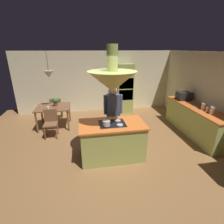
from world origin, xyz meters
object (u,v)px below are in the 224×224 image
at_px(oven_tower, 124,89).
at_px(potted_plant_on_table, 55,101).
at_px(canister_flour, 212,110).
at_px(canister_tea, 204,106).
at_px(canister_sugar, 208,109).
at_px(chair_facing_island, 51,121).
at_px(chair_by_back_wall, 56,107).
at_px(dining_table, 53,109).
at_px(cup_on_table, 48,108).
at_px(microwave_on_counter, 184,96).
at_px(kitchen_island, 112,140).
at_px(cooking_pot_on_cooktop, 106,123).
at_px(person_at_island, 113,112).

xyz_separation_m(oven_tower, potted_plant_on_table, (-2.71, -1.08, -0.10)).
xyz_separation_m(canister_flour, canister_tea, (0.00, 0.36, -0.01)).
relative_size(canister_flour, canister_sugar, 1.47).
xyz_separation_m(chair_facing_island, canister_flour, (4.54, -1.26, 0.53)).
xyz_separation_m(potted_plant_on_table, canister_flour, (4.45, -2.00, 0.11)).
bearing_deg(chair_by_back_wall, dining_table, 90.00).
bearing_deg(canister_sugar, cup_on_table, 161.79).
height_order(dining_table, potted_plant_on_table, potted_plant_on_table).
bearing_deg(dining_table, microwave_on_counter, -6.61).
distance_m(chair_facing_island, cup_on_table, 0.56).
relative_size(oven_tower, canister_sugar, 14.37).
relative_size(cup_on_table, canister_flour, 0.43).
bearing_deg(canister_sugar, kitchen_island, -173.27).
bearing_deg(cooking_pot_on_cooktop, canister_tea, 12.13).
relative_size(chair_by_back_wall, cup_on_table, 9.67).
height_order(person_at_island, cooking_pot_on_cooktop, person_at_island).
xyz_separation_m(oven_tower, canister_sugar, (1.74, -2.91, -0.03)).
bearing_deg(canister_sugar, person_at_island, 171.86).
bearing_deg(potted_plant_on_table, person_at_island, -39.30).
relative_size(kitchen_island, canister_flour, 7.64).
xyz_separation_m(kitchen_island, chair_facing_island, (-1.70, 1.42, 0.03)).
relative_size(oven_tower, cup_on_table, 22.81).
height_order(chair_facing_island, potted_plant_on_table, potted_plant_on_table).
xyz_separation_m(canister_tea, microwave_on_counter, (0.00, 1.06, 0.04)).
relative_size(kitchen_island, microwave_on_counter, 3.48).
bearing_deg(person_at_island, chair_by_back_wall, 131.89).
distance_m(dining_table, canister_flour, 4.95).
distance_m(kitchen_island, microwave_on_counter, 3.30).
xyz_separation_m(oven_tower, cooking_pot_on_cooktop, (-1.26, -3.37, -0.02)).
bearing_deg(chair_by_back_wall, canister_tea, 153.44).
bearing_deg(kitchen_island, cup_on_table, 134.25).
height_order(kitchen_island, potted_plant_on_table, potted_plant_on_table).
height_order(canister_flour, canister_tea, canister_flour).
bearing_deg(oven_tower, canister_flour, -60.60).
bearing_deg(person_at_island, kitchen_island, -101.91).
height_order(dining_table, canister_sugar, canister_sugar).
xyz_separation_m(chair_facing_island, canister_sugar, (4.54, -1.08, 0.50)).
height_order(dining_table, cooking_pot_on_cooktop, cooking_pot_on_cooktop).
distance_m(person_at_island, cooking_pot_on_cooktop, 0.91).
bearing_deg(oven_tower, cup_on_table, -154.79).
height_order(oven_tower, potted_plant_on_table, oven_tower).
height_order(chair_facing_island, canister_sugar, canister_sugar).
distance_m(cup_on_table, canister_tea, 4.86).
height_order(person_at_island, canister_sugar, person_at_island).
bearing_deg(chair_by_back_wall, canister_sugar, 151.65).
bearing_deg(dining_table, chair_by_back_wall, 90.00).
distance_m(person_at_island, canister_tea, 2.70).
xyz_separation_m(kitchen_island, potted_plant_on_table, (-1.61, 2.16, 0.46)).
height_order(chair_by_back_wall, cup_on_table, chair_by_back_wall).
bearing_deg(potted_plant_on_table, oven_tower, 21.82).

